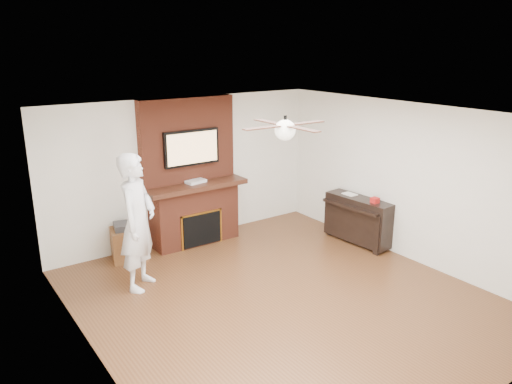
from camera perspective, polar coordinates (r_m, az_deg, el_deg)
room_shell at (r=6.49m, az=3.18°, el=-2.28°), size 5.36×5.86×2.86m
fireplace at (r=8.62m, az=-7.34°, el=0.63°), size 1.78×0.64×2.50m
tv at (r=8.42m, az=-7.36°, el=5.04°), size 1.00×0.08×0.60m
ceiling_fan at (r=6.23m, az=3.34°, el=7.18°), size 1.21×1.21×0.31m
person at (r=7.11m, az=-13.37°, el=-3.37°), size 0.84×0.84×1.95m
side_table at (r=8.33m, az=-14.37°, el=-5.55°), size 0.63×0.63×0.61m
piano at (r=8.81m, az=11.60°, el=-3.02°), size 0.56×1.27×0.91m
cable_box at (r=8.52m, az=-6.90°, el=1.21°), size 0.36×0.24×0.05m
candle_green at (r=8.77m, az=-6.50°, el=-5.67°), size 0.07×0.07×0.08m
candle_cream at (r=8.83m, az=-5.48°, el=-5.32°), size 0.08×0.08×0.12m
candle_blue at (r=8.79m, az=-5.43°, el=-5.56°), size 0.06×0.06×0.09m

